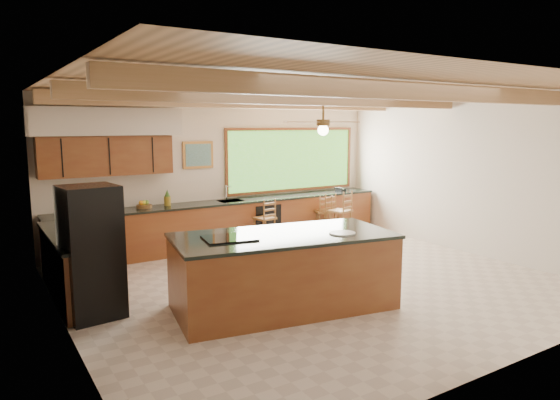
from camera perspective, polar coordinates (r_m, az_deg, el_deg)
ground at (r=7.93m, az=4.01°, el=-9.41°), size 7.20×7.20×0.00m
room_shell at (r=7.98m, az=0.41°, el=6.92°), size 7.27×6.54×3.02m
counter_run at (r=9.54m, az=-8.98°, el=-3.49°), size 7.12×3.10×1.23m
island at (r=6.75m, az=0.37°, el=-8.10°), size 3.10×1.85×1.03m
refrigerator at (r=6.78m, az=-20.75°, el=-5.59°), size 0.73×0.71×1.70m
bar_stool_a at (r=9.86m, az=-1.64°, el=-2.20°), size 0.42×0.42×1.01m
bar_stool_b at (r=10.86m, az=5.41°, el=-1.30°), size 0.37×0.37×0.99m
bar_stool_c at (r=10.48m, az=7.12°, el=-1.35°), size 0.49×0.49×1.09m
bar_stool_d at (r=10.82m, az=5.11°, el=-1.44°), size 0.42×0.42×0.95m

